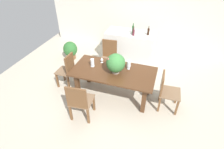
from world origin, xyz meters
TOP-DOWN VIEW (x-y plane):
  - ground_plane at (0.00, 0.00)m, footprint 7.04×7.04m
  - back_wall at (0.00, 2.60)m, footprint 6.40×0.10m
  - dining_table at (0.00, -0.14)m, footprint 1.99×0.98m
  - chair_near_left at (-0.44, -1.10)m, footprint 0.52×0.51m
  - chair_far_left at (-0.45, 0.83)m, footprint 0.49×0.50m
  - chair_head_end at (-1.27, -0.14)m, footprint 0.42×0.41m
  - chair_foot_end at (1.26, -0.15)m, footprint 0.48×0.49m
  - flower_centerpiece at (0.06, -0.18)m, footprint 0.44×0.44m
  - crystal_vase_left at (0.32, 0.05)m, footprint 0.10×0.10m
  - crystal_vase_center_near at (-0.55, -0.11)m, footprint 0.10×0.10m
  - wine_glass at (-0.39, 0.12)m, footprint 0.07×0.07m
  - kitchen_counter at (-0.02, 1.66)m, footprint 1.51×0.68m
  - wine_bottle_dark at (0.50, 1.65)m, footprint 0.06×0.06m
  - wine_bottle_green at (0.04, 1.62)m, footprint 0.06×0.06m
  - wine_bottle_clear at (0.09, 1.47)m, footprint 0.07×0.07m
  - potted_plant_floor at (-1.93, 1.17)m, footprint 0.46×0.46m

SIDE VIEW (x-z plane):
  - ground_plane at x=0.00m, z-range 0.00..0.00m
  - potted_plant_floor at x=-1.93m, z-range 0.02..0.63m
  - kitchen_counter at x=-0.02m, z-range 0.00..1.00m
  - chair_foot_end at x=1.26m, z-range 0.06..0.98m
  - chair_head_end at x=-1.27m, z-range 0.05..1.02m
  - chair_near_left at x=-0.44m, z-range 0.06..1.02m
  - chair_far_left at x=-0.45m, z-range 0.05..1.06m
  - dining_table at x=0.00m, z-range 0.26..1.02m
  - wine_glass at x=-0.39m, z-range 0.79..0.94m
  - crystal_vase_center_near at x=-0.55m, z-range 0.77..0.98m
  - crystal_vase_left at x=0.32m, z-range 0.78..1.00m
  - flower_centerpiece at x=0.06m, z-range 0.77..1.25m
  - wine_bottle_clear at x=0.09m, z-range 0.96..1.22m
  - wine_bottle_dark at x=0.50m, z-range 0.97..1.23m
  - wine_bottle_green at x=0.04m, z-range 0.96..1.27m
  - back_wall at x=0.00m, z-range 0.00..2.60m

